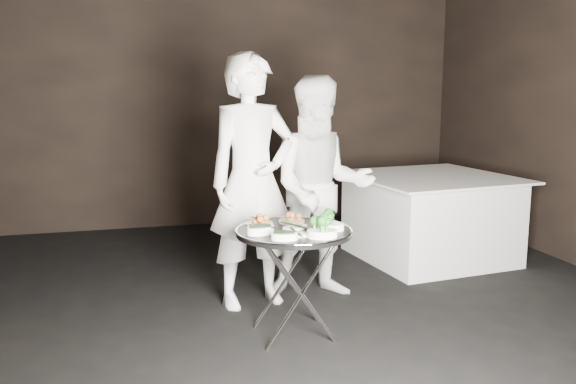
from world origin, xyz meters
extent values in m
cube|color=black|center=(0.00, 0.00, -0.03)|extent=(6.00, 7.00, 0.05)
cube|color=black|center=(0.00, 3.52, 1.50)|extent=(6.00, 0.05, 3.00)
cylinder|color=silver|center=(0.03, -0.15, 0.35)|extent=(0.48, 0.02, 0.70)
cylinder|color=silver|center=(0.03, -0.15, 0.35)|extent=(0.48, 0.02, 0.70)
cylinder|color=silver|center=(0.03, 0.22, 0.35)|extent=(0.48, 0.02, 0.70)
cylinder|color=silver|center=(0.03, 0.22, 0.35)|extent=(0.48, 0.02, 0.70)
cylinder|color=silver|center=(-0.17, 0.03, 0.67)|extent=(0.02, 0.41, 0.02)
cylinder|color=silver|center=(0.24, 0.03, 0.67)|extent=(0.02, 0.41, 0.02)
cylinder|color=black|center=(0.03, 0.03, 0.71)|extent=(0.76, 0.76, 0.03)
torus|color=silver|center=(0.03, 0.03, 0.72)|extent=(0.77, 0.77, 0.02)
cylinder|color=beige|center=(-0.16, 0.21, 0.73)|extent=(0.18, 0.18, 0.02)
cylinder|color=beige|center=(0.08, 0.25, 0.73)|extent=(0.18, 0.18, 0.02)
cylinder|color=white|center=(0.26, 0.15, 0.74)|extent=(0.11, 0.11, 0.04)
cylinder|color=silver|center=(-0.15, 0.19, 0.77)|extent=(0.11, 0.17, 0.01)
cylinder|color=silver|center=(0.08, 0.24, 0.77)|extent=(0.09, 0.18, 0.01)
cylinder|color=silver|center=(0.26, 0.16, 0.77)|extent=(0.04, 0.20, 0.01)
cylinder|color=silver|center=(-0.19, -0.02, 0.77)|extent=(0.15, 0.14, 0.01)
cylinder|color=silver|center=(0.25, -0.02, 0.77)|extent=(0.14, 0.15, 0.01)
cylinder|color=silver|center=(0.03, 0.04, 0.77)|extent=(0.06, 0.19, 0.01)
imported|color=white|center=(-0.10, 0.70, 0.95)|extent=(0.78, 0.60, 1.90)
imported|color=white|center=(0.45, 0.74, 0.87)|extent=(0.94, 0.78, 1.73)
cube|color=white|center=(1.79, 1.46, 0.39)|extent=(1.26, 1.26, 0.78)
cube|color=white|center=(1.79, 1.46, 0.80)|extent=(1.41, 1.41, 0.02)
camera|label=1|loc=(-1.01, -3.69, 1.66)|focal=38.00mm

